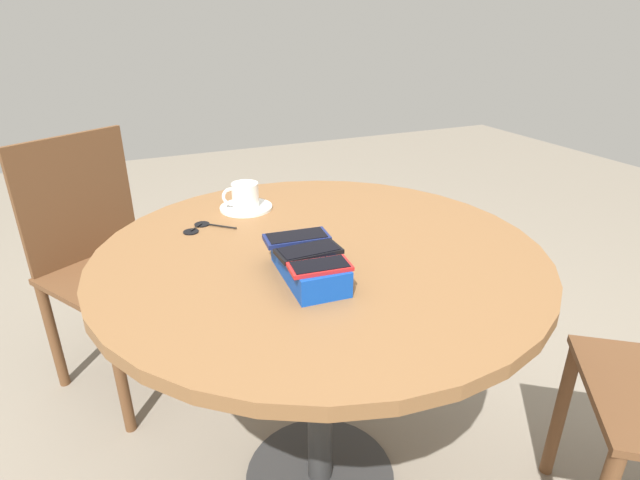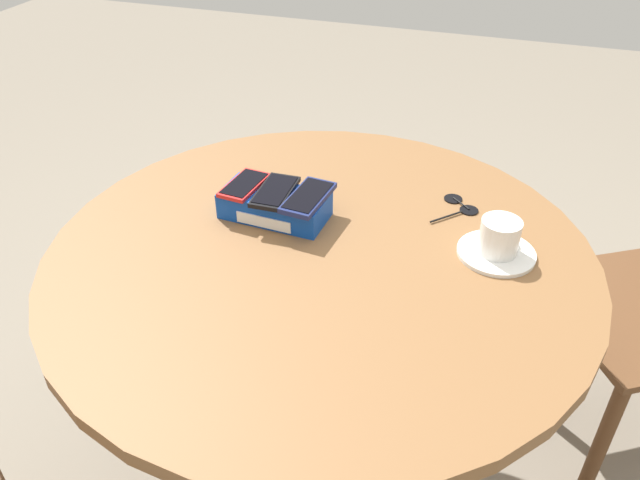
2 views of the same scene
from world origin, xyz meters
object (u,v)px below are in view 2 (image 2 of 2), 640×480
Objects in this scene: phone_red at (244,185)px; phone_navy at (308,197)px; coffee_cup at (500,235)px; sunglasses at (459,206)px; phone_box at (275,205)px; round_table at (320,295)px; saucer at (496,253)px; phone_black at (275,192)px.

phone_navy reaches higher than phone_red.
sunglasses is (-0.09, 0.15, -0.04)m from coffee_cup.
phone_box is at bearing 178.68° from phone_navy.
saucer reaches higher than round_table.
phone_navy is at bearing -178.56° from saucer.
phone_red is 0.07m from phone_black.
phone_red is (-0.07, 0.01, 0.03)m from phone_box.
phone_box is at bearing -156.18° from sunglasses.
saucer reaches higher than sunglasses.
phone_red is 0.52m from saucer.
saucer is at bearing -58.88° from sunglasses.
coffee_cup is (0.44, 0.01, -0.02)m from phone_black.
phone_navy is 1.40× the size of coffee_cup.
phone_navy is (0.07, -0.00, 0.03)m from phone_box.
saucer is at bearing 0.98° from phone_box.
phone_black is 1.02× the size of sunglasses.
phone_red is 0.45m from sunglasses.
phone_black is at bearing -5.64° from phone_box.
phone_navy reaches higher than phone_black.
phone_black reaches higher than round_table.
saucer is 1.12× the size of sunglasses.
phone_black reaches higher than phone_box.
sunglasses is (0.23, 0.24, 0.12)m from round_table.
coffee_cup is at bearing 1.30° from phone_black.
phone_red is at bearing -179.54° from coffee_cup.
phone_box is 0.03m from phone_black.
saucer is (0.45, 0.01, -0.02)m from phone_box.
phone_box is 1.69× the size of sunglasses.
phone_black is at bearing 178.84° from phone_navy.
phone_box is 1.50× the size of saucer.
round_table is 8.03× the size of sunglasses.
phone_box reaches higher than sunglasses.
phone_black is 0.39m from sunglasses.
round_table is at bearing -33.00° from phone_black.
round_table is 7.14× the size of saucer.
phone_box is at bearing -178.74° from coffee_cup.
phone_red is 0.51m from coffee_cup.
saucer is (0.37, 0.01, -0.06)m from phone_navy.
sunglasses is at bearing 121.12° from saucer.
phone_box is 2.14× the size of coffee_cup.
phone_black is at bearing 147.00° from round_table.
phone_box is 0.45m from saucer.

